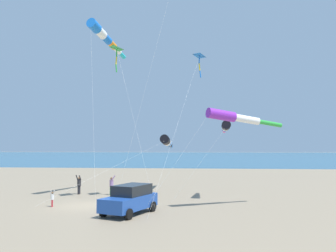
{
  "coord_description": "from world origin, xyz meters",
  "views": [
    {
      "loc": [
        -24.68,
        -8.36,
        4.28
      ],
      "look_at": [
        3.07,
        -5.76,
        6.04
      ],
      "focal_mm": 36.32,
      "sensor_mm": 36.0,
      "label": 1
    }
  ],
  "objects_px": {
    "person_child_green_jacket": "(52,198)",
    "kite_windsock_magenta_far_left": "(167,142)",
    "kite_windsock_teal_far_right": "(235,117)",
    "parked_car": "(130,199)",
    "kite_windsock_rainbow_low_near": "(104,37)",
    "person_child_grey_jacket": "(112,184)",
    "kite_delta_purple_drifting": "(200,56)",
    "kite_windsock_long_streamer_right": "(226,127)",
    "kite_delta_checkered_midright": "(117,49)",
    "cooler_box": "(134,204)",
    "person_adult_flyer": "(79,184)"
  },
  "relations": [
    {
      "from": "kite_windsock_magenta_far_left",
      "to": "parked_car",
      "type": "bearing_deg",
      "value": 173.21
    },
    {
      "from": "parked_car",
      "to": "kite_delta_purple_drifting",
      "type": "xyz_separation_m",
      "value": [
        8.92,
        -4.55,
        11.71
      ]
    },
    {
      "from": "kite_windsock_magenta_far_left",
      "to": "person_child_grey_jacket",
      "type": "bearing_deg",
      "value": 120.75
    },
    {
      "from": "kite_windsock_long_streamer_right",
      "to": "kite_windsock_rainbow_low_near",
      "type": "distance_m",
      "value": 13.57
    },
    {
      "from": "kite_windsock_rainbow_low_near",
      "to": "kite_delta_checkered_midright",
      "type": "relative_size",
      "value": 1.18
    },
    {
      "from": "kite_delta_purple_drifting",
      "to": "kite_windsock_teal_far_right",
      "type": "bearing_deg",
      "value": -158.11
    },
    {
      "from": "cooler_box",
      "to": "parked_car",
      "type": "bearing_deg",
      "value": -173.9
    },
    {
      "from": "cooler_box",
      "to": "person_adult_flyer",
      "type": "xyz_separation_m",
      "value": [
        6.02,
        6.26,
        0.75
      ]
    },
    {
      "from": "kite_windsock_magenta_far_left",
      "to": "kite_delta_purple_drifting",
      "type": "height_order",
      "value": "kite_delta_purple_drifting"
    },
    {
      "from": "person_child_grey_jacket",
      "to": "kite_delta_purple_drifting",
      "type": "xyz_separation_m",
      "value": [
        0.54,
        -7.97,
        11.7
      ]
    },
    {
      "from": "person_child_grey_jacket",
      "to": "kite_windsock_rainbow_low_near",
      "type": "height_order",
      "value": "kite_windsock_rainbow_low_near"
    },
    {
      "from": "parked_car",
      "to": "person_child_grey_jacket",
      "type": "distance_m",
      "value": 9.05
    },
    {
      "from": "person_child_green_jacket",
      "to": "kite_windsock_rainbow_low_near",
      "type": "height_order",
      "value": "kite_windsock_rainbow_low_near"
    },
    {
      "from": "kite_delta_checkered_midright",
      "to": "kite_windsock_long_streamer_right",
      "type": "bearing_deg",
      "value": -80.82
    },
    {
      "from": "person_adult_flyer",
      "to": "kite_windsock_rainbow_low_near",
      "type": "bearing_deg",
      "value": -112.74
    },
    {
      "from": "person_adult_flyer",
      "to": "person_child_green_jacket",
      "type": "height_order",
      "value": "person_adult_flyer"
    },
    {
      "from": "kite_windsock_long_streamer_right",
      "to": "kite_delta_purple_drifting",
      "type": "xyz_separation_m",
      "value": [
        1.92,
        2.14,
        6.67
      ]
    },
    {
      "from": "kite_windsock_long_streamer_right",
      "to": "kite_delta_purple_drifting",
      "type": "relative_size",
      "value": 0.5
    },
    {
      "from": "kite_windsock_long_streamer_right",
      "to": "kite_delta_checkered_midright",
      "type": "xyz_separation_m",
      "value": [
        -1.46,
        9.04,
        6.56
      ]
    },
    {
      "from": "person_adult_flyer",
      "to": "kite_windsock_teal_far_right",
      "type": "distance_m",
      "value": 15.8
    },
    {
      "from": "kite_delta_checkered_midright",
      "to": "kite_windsock_rainbow_low_near",
      "type": "bearing_deg",
      "value": 39.4
    },
    {
      "from": "parked_car",
      "to": "kite_windsock_magenta_far_left",
      "type": "bearing_deg",
      "value": -6.79
    },
    {
      "from": "cooler_box",
      "to": "kite_windsock_rainbow_low_near",
      "type": "distance_m",
      "value": 15.39
    },
    {
      "from": "kite_windsock_magenta_far_left",
      "to": "kite_windsock_rainbow_low_near",
      "type": "distance_m",
      "value": 11.47
    },
    {
      "from": "kite_windsock_magenta_far_left",
      "to": "kite_windsock_teal_far_right",
      "type": "bearing_deg",
      "value": -146.08
    },
    {
      "from": "cooler_box",
      "to": "person_child_grey_jacket",
      "type": "height_order",
      "value": "person_child_grey_jacket"
    },
    {
      "from": "kite_windsock_long_streamer_right",
      "to": "kite_delta_checkered_midright",
      "type": "distance_m",
      "value": 11.26
    },
    {
      "from": "person_child_grey_jacket",
      "to": "kite_delta_purple_drifting",
      "type": "relative_size",
      "value": 0.14
    },
    {
      "from": "kite_windsock_rainbow_low_near",
      "to": "kite_windsock_teal_far_right",
      "type": "relative_size",
      "value": 1.51
    },
    {
      "from": "person_child_green_jacket",
      "to": "kite_windsock_magenta_far_left",
      "type": "xyz_separation_m",
      "value": [
        9.16,
        -7.47,
        4.17
      ]
    },
    {
      "from": "person_child_grey_jacket",
      "to": "kite_windsock_magenta_far_left",
      "type": "xyz_separation_m",
      "value": [
        2.83,
        -4.76,
        3.86
      ]
    },
    {
      "from": "parked_car",
      "to": "cooler_box",
      "type": "bearing_deg",
      "value": 6.1
    },
    {
      "from": "person_child_green_jacket",
      "to": "cooler_box",
      "type": "bearing_deg",
      "value": -84.45
    },
    {
      "from": "person_child_green_jacket",
      "to": "kite_windsock_teal_far_right",
      "type": "height_order",
      "value": "kite_windsock_teal_far_right"
    },
    {
      "from": "person_child_green_jacket",
      "to": "person_adult_flyer",
      "type": "bearing_deg",
      "value": 3.57
    },
    {
      "from": "person_child_green_jacket",
      "to": "kite_windsock_teal_far_right",
      "type": "relative_size",
      "value": 0.12
    },
    {
      "from": "person_child_green_jacket",
      "to": "kite_delta_purple_drifting",
      "type": "bearing_deg",
      "value": -57.24
    },
    {
      "from": "kite_windsock_long_streamer_right",
      "to": "kite_delta_purple_drifting",
      "type": "bearing_deg",
      "value": 48.09
    },
    {
      "from": "parked_car",
      "to": "kite_windsock_rainbow_low_near",
      "type": "height_order",
      "value": "kite_windsock_rainbow_low_near"
    },
    {
      "from": "kite_delta_checkered_midright",
      "to": "kite_windsock_teal_far_right",
      "type": "distance_m",
      "value": 11.56
    },
    {
      "from": "person_child_grey_jacket",
      "to": "kite_delta_checkered_midright",
      "type": "relative_size",
      "value": 0.14
    },
    {
      "from": "kite_delta_checkered_midright",
      "to": "kite_windsock_teal_far_right",
      "type": "xyz_separation_m",
      "value": [
        -2.82,
        -9.39,
        -6.12
      ]
    },
    {
      "from": "person_adult_flyer",
      "to": "kite_windsock_magenta_far_left",
      "type": "height_order",
      "value": "kite_windsock_magenta_far_left"
    },
    {
      "from": "person_child_green_jacket",
      "to": "kite_windsock_magenta_far_left",
      "type": "distance_m",
      "value": 12.53
    },
    {
      "from": "parked_car",
      "to": "kite_windsock_long_streamer_right",
      "type": "bearing_deg",
      "value": -43.7
    },
    {
      "from": "kite_delta_purple_drifting",
      "to": "cooler_box",
      "type": "bearing_deg",
      "value": 142.55
    },
    {
      "from": "kite_delta_purple_drifting",
      "to": "kite_windsock_teal_far_right",
      "type": "relative_size",
      "value": 1.29
    },
    {
      "from": "person_child_grey_jacket",
      "to": "kite_delta_checkered_midright",
      "type": "height_order",
      "value": "kite_delta_checkered_midright"
    },
    {
      "from": "person_child_green_jacket",
      "to": "kite_windsock_long_streamer_right",
      "type": "bearing_deg",
      "value": -68.88
    },
    {
      "from": "kite_windsock_rainbow_low_near",
      "to": "kite_delta_purple_drifting",
      "type": "distance_m",
      "value": 8.83
    }
  ]
}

